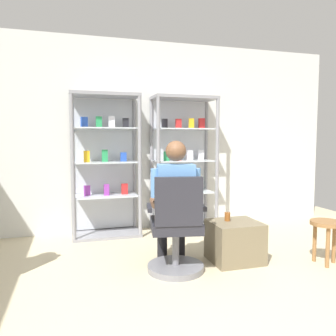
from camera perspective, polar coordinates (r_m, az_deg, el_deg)
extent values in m
cube|color=silver|center=(4.90, -4.54, 5.43)|extent=(6.00, 0.10, 2.70)
cylinder|color=gray|center=(4.31, -15.93, 0.02)|extent=(0.05, 0.05, 1.90)
cylinder|color=gray|center=(4.40, -4.79, 0.28)|extent=(0.05, 0.05, 1.90)
cylinder|color=gray|center=(4.71, -15.95, 0.41)|extent=(0.05, 0.05, 1.90)
cylinder|color=gray|center=(4.79, -5.73, 0.64)|extent=(0.05, 0.05, 1.90)
cube|color=gray|center=(4.56, -10.75, 12.09)|extent=(0.90, 0.45, 0.04)
cube|color=gray|center=(4.70, -10.39, -11.03)|extent=(0.90, 0.45, 0.04)
cube|color=silver|center=(4.75, -10.82, 0.55)|extent=(0.84, 0.02, 1.80)
cube|color=silver|center=(4.58, -10.49, -4.64)|extent=(0.82, 0.39, 0.02)
cube|color=purple|center=(4.58, -13.61, -3.75)|extent=(0.09, 0.04, 0.13)
cube|color=purple|center=(4.54, -10.40, -3.67)|extent=(0.08, 0.06, 0.15)
cube|color=red|center=(4.60, -7.40, -3.55)|extent=(0.09, 0.04, 0.15)
cube|color=silver|center=(4.53, -10.57, 0.98)|extent=(0.82, 0.39, 0.02)
cube|color=gold|center=(4.51, -13.68, 1.94)|extent=(0.08, 0.05, 0.15)
cube|color=#268C4C|center=(4.54, -10.71, 2.09)|extent=(0.08, 0.06, 0.16)
cube|color=#264CB2|center=(4.56, -7.60, 1.90)|extent=(0.08, 0.05, 0.12)
cube|color=silver|center=(4.52, -10.66, 6.68)|extent=(0.82, 0.39, 0.02)
cube|color=#264CB2|center=(4.52, -14.09, 7.58)|extent=(0.09, 0.06, 0.14)
cube|color=#268C4C|center=(4.50, -11.69, 7.68)|extent=(0.08, 0.05, 0.14)
cube|color=silver|center=(4.52, -9.57, 7.76)|extent=(0.08, 0.04, 0.15)
cube|color=black|center=(4.55, -7.21, 7.62)|extent=(0.09, 0.06, 0.13)
cylinder|color=gray|center=(4.45, -1.64, 0.35)|extent=(0.05, 0.05, 1.90)
cylinder|color=gray|center=(4.74, 8.36, 0.57)|extent=(0.05, 0.05, 1.90)
cylinder|color=gray|center=(4.84, -2.82, 0.71)|extent=(0.05, 0.05, 1.90)
cylinder|color=gray|center=(5.10, 6.50, 0.89)|extent=(0.05, 0.05, 1.90)
cube|color=gray|center=(4.79, 2.75, 11.81)|extent=(0.90, 0.45, 0.04)
cube|color=gray|center=(4.92, 2.67, -10.22)|extent=(0.90, 0.45, 0.04)
cube|color=silver|center=(4.97, 1.91, 0.82)|extent=(0.84, 0.02, 1.80)
cube|color=silver|center=(4.81, 2.69, -4.11)|extent=(0.82, 0.39, 0.02)
cube|color=gold|center=(4.69, 0.00, -3.26)|extent=(0.08, 0.05, 0.16)
cube|color=#264CB2|center=(4.77, 2.88, -3.16)|extent=(0.08, 0.04, 0.16)
cube|color=#268C4C|center=(4.88, 5.40, -3.10)|extent=(0.09, 0.05, 0.14)
cube|color=silver|center=(4.76, 2.71, 1.24)|extent=(0.82, 0.39, 0.02)
cube|color=#268C4C|center=(4.63, -0.27, 2.04)|extent=(0.08, 0.05, 0.13)
cube|color=red|center=(4.74, 1.67, 2.23)|extent=(0.09, 0.05, 0.15)
cube|color=silver|center=(4.77, 3.75, 2.18)|extent=(0.08, 0.05, 0.14)
cube|color=silver|center=(4.89, 5.61, 2.24)|extent=(0.09, 0.06, 0.14)
cube|color=silver|center=(4.76, 2.73, 6.66)|extent=(0.82, 0.39, 0.02)
cube|color=black|center=(4.69, -0.59, 7.59)|extent=(0.08, 0.04, 0.13)
cube|color=red|center=(4.71, 1.80, 7.57)|extent=(0.08, 0.04, 0.13)
cube|color=gold|center=(4.75, 3.99, 7.59)|extent=(0.08, 0.04, 0.14)
cube|color=red|center=(4.89, 5.74, 7.55)|extent=(0.09, 0.05, 0.15)
cylinder|color=slate|center=(3.47, 1.31, -16.58)|extent=(0.56, 0.56, 0.06)
cylinder|color=slate|center=(3.40, 1.32, -13.37)|extent=(0.07, 0.07, 0.41)
cube|color=#26262D|center=(3.34, 1.33, -9.70)|extent=(0.56, 0.56, 0.10)
cube|color=#26262D|center=(3.08, 1.83, -5.71)|extent=(0.45, 0.16, 0.45)
cube|color=#26262D|center=(3.34, 5.79, -6.55)|extent=(0.09, 0.30, 0.04)
cube|color=#26262D|center=(3.28, -3.21, -6.75)|extent=(0.09, 0.30, 0.04)
cylinder|color=black|center=(3.52, 2.54, -7.26)|extent=(0.21, 0.42, 0.14)
cylinder|color=black|center=(3.78, 2.07, -10.78)|extent=(0.11, 0.11, 0.56)
cylinder|color=black|center=(3.50, -0.73, -7.34)|extent=(0.21, 0.42, 0.14)
cylinder|color=black|center=(3.76, -1.00, -10.87)|extent=(0.11, 0.11, 0.56)
cube|color=#598CCC|center=(3.27, 1.34, -3.75)|extent=(0.39, 0.28, 0.50)
sphere|color=brown|center=(3.23, 1.35, 2.92)|extent=(0.20, 0.20, 0.20)
cylinder|color=#598CCC|center=(3.29, 4.80, -2.48)|extent=(0.09, 0.09, 0.28)
cylinder|color=brown|center=(3.50, 4.22, -5.68)|extent=(0.13, 0.31, 0.08)
cylinder|color=#598CCC|center=(3.24, -2.17, -2.58)|extent=(0.09, 0.09, 0.28)
cylinder|color=brown|center=(3.45, -2.36, -5.82)|extent=(0.13, 0.31, 0.08)
cube|color=#72664C|center=(3.72, 11.28, -12.18)|extent=(0.51, 0.46, 0.43)
cylinder|color=brown|center=(3.68, 10.08, -8.15)|extent=(0.06, 0.06, 0.09)
cylinder|color=olive|center=(3.89, 25.34, -8.45)|extent=(0.32, 0.32, 0.04)
cylinder|color=olive|center=(4.02, 26.42, -11.43)|extent=(0.04, 0.04, 0.42)
cylinder|color=olive|center=(3.98, 23.69, -11.48)|extent=(0.04, 0.04, 0.42)
cylinder|color=olive|center=(3.84, 25.54, -12.13)|extent=(0.04, 0.04, 0.42)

